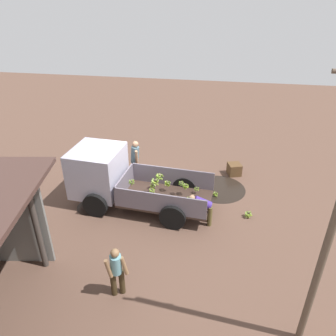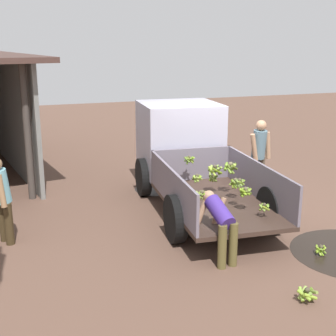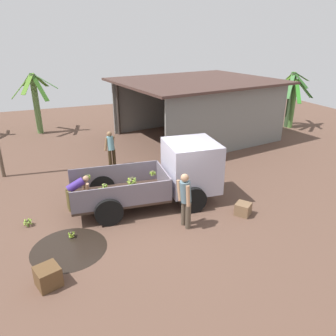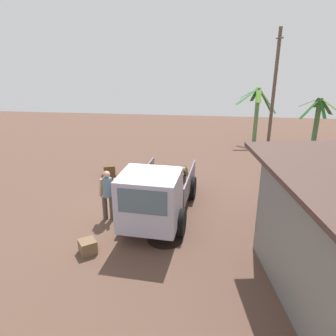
% 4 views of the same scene
% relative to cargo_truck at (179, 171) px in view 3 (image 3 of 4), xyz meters
% --- Properties ---
extents(ground, '(36.00, 36.00, 0.00)m').
position_rel_cargo_truck_xyz_m(ground, '(-0.77, -0.44, -1.10)').
color(ground, brown).
extents(mud_patch_0, '(1.13, 1.13, 0.01)m').
position_rel_cargo_truck_xyz_m(mud_patch_0, '(0.60, 0.45, -1.10)').
color(mud_patch_0, black).
rests_on(mud_patch_0, ground).
extents(mud_patch_1, '(2.05, 2.05, 0.01)m').
position_rel_cargo_truck_xyz_m(mud_patch_1, '(-3.88, -1.52, -1.10)').
color(mud_patch_1, black).
rests_on(mud_patch_1, ground).
extents(cargo_truck, '(5.03, 2.38, 2.08)m').
position_rel_cargo_truck_xyz_m(cargo_truck, '(0.00, 0.00, 0.00)').
color(cargo_truck, '#3A2A22').
rests_on(cargo_truck, ground).
extents(warehouse_shed, '(9.10, 7.94, 3.15)m').
position_rel_cargo_truck_xyz_m(warehouse_shed, '(4.31, 6.67, 1.21)').
color(warehouse_shed, slate).
rests_on(warehouse_shed, ground).
extents(banana_palm_2, '(2.23, 2.19, 3.33)m').
position_rel_cargo_truck_xyz_m(banana_palm_2, '(10.15, 6.48, 0.69)').
color(banana_palm_2, '#425C36').
rests_on(banana_palm_2, ground).
extents(banana_palm_4, '(2.54, 2.60, 2.94)m').
position_rel_cargo_truck_xyz_m(banana_palm_4, '(10.21, 6.25, 0.51)').
color(banana_palm_4, '#56863D').
rests_on(banana_palm_4, ground).
extents(banana_palm_5, '(2.54, 2.34, 3.40)m').
position_rel_cargo_truck_xyz_m(banana_palm_5, '(-4.25, 10.67, 0.71)').
color(banana_palm_5, '#56793F').
rests_on(banana_palm_5, ground).
extents(banana_palm_6, '(2.08, 2.19, 2.34)m').
position_rel_cargo_truck_xyz_m(banana_palm_6, '(7.14, 11.91, 0.19)').
color(banana_palm_6, '#3D5B2A').
rests_on(banana_palm_6, ground).
extents(person_foreground_visitor, '(0.41, 0.63, 1.74)m').
position_rel_cargo_truck_xyz_m(person_foreground_visitor, '(-0.49, -1.65, -0.13)').
color(person_foreground_visitor, brown).
rests_on(person_foreground_visitor, ground).
extents(person_worker_loading, '(0.80, 0.66, 1.09)m').
position_rel_cargo_truck_xyz_m(person_worker_loading, '(-3.37, 0.72, -0.42)').
color(person_worker_loading, brown).
rests_on(person_worker_loading, ground).
extents(person_bystander_near_shed, '(0.56, 0.45, 1.57)m').
position_rel_cargo_truck_xyz_m(person_bystander_near_shed, '(-1.47, 3.99, -0.23)').
color(person_bystander_near_shed, '#362A17').
rests_on(person_bystander_near_shed, ground).
extents(banana_bunch_on_ground_0, '(0.27, 0.27, 0.22)m').
position_rel_cargo_truck_xyz_m(banana_bunch_on_ground_0, '(-4.91, 0.13, -0.97)').
color(banana_bunch_on_ground_0, '#49422F').
rests_on(banana_bunch_on_ground_0, ground).
extents(banana_bunch_on_ground_1, '(0.22, 0.22, 0.18)m').
position_rel_cargo_truck_xyz_m(banana_bunch_on_ground_1, '(-3.75, -0.98, -1.00)').
color(banana_bunch_on_ground_1, '#494230').
rests_on(banana_bunch_on_ground_1, ground).
extents(wooden_crate_0, '(0.65, 0.65, 0.49)m').
position_rel_cargo_truck_xyz_m(wooden_crate_0, '(-4.45, -2.78, -0.85)').
color(wooden_crate_0, brown).
rests_on(wooden_crate_0, ground).
extents(wooden_crate_1, '(0.63, 0.63, 0.40)m').
position_rel_cargo_truck_xyz_m(wooden_crate_1, '(1.55, -1.69, -0.90)').
color(wooden_crate_1, brown).
rests_on(wooden_crate_1, ground).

